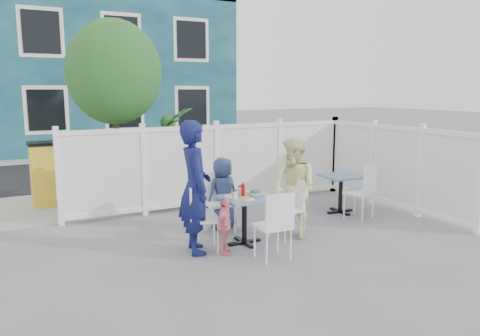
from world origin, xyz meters
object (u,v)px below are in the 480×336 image
woman (294,188)px  toddler (225,226)px  main_table (244,208)px  chair_right (289,204)px  chair_back (218,197)px  man (195,187)px  chair_near (276,221)px  spare_table (341,184)px  boy (223,193)px  chair_left (198,213)px  utility_cabinet (49,175)px

woman → toddler: size_ratio=1.92×
main_table → chair_right: (0.76, -0.04, -0.02)m
main_table → woman: bearing=-3.3°
chair_back → man: bearing=48.7°
chair_near → toddler: bearing=133.5°
spare_table → chair_right: chair_right is taller
woman → spare_table: bearing=106.5°
man → boy: man is taller
main_table → boy: size_ratio=0.60×
chair_left → woman: 1.60m
chair_near → man: 1.23m
chair_left → chair_near: chair_left is taller
chair_back → chair_right: bearing=136.4°
utility_cabinet → toddler: 4.53m
spare_table → woman: woman is taller
spare_table → toddler: bearing=-160.9°
boy → toddler: bearing=54.2°
main_table → toddler: bearing=-149.9°
chair_left → boy: 1.14m
utility_cabinet → toddler: (1.84, -4.13, -0.20)m
spare_table → woman: (-1.58, -0.79, 0.22)m
chair_right → woman: woman is taller
main_table → chair_left: (-0.73, 0.03, 0.01)m
utility_cabinet → chair_back: utility_cabinet is taller
utility_cabinet → chair_near: utility_cabinet is taller
chair_near → chair_left: bearing=134.0°
chair_left → spare_table: bearing=118.8°
spare_table → woman: bearing=-153.6°
man → toddler: 0.68m
utility_cabinet → chair_left: 4.14m
chair_near → man: bearing=135.9°
boy → chair_left: bearing=35.0°
chair_near → boy: size_ratio=0.79×
chair_right → chair_near: 1.07m
spare_table → boy: bearing=177.1°
utility_cabinet → man: 4.15m
utility_cabinet → toddler: utility_cabinet is taller
utility_cabinet → toddler: size_ratio=1.50×
main_table → chair_near: size_ratio=0.75×
spare_table → chair_back: (-2.50, 0.05, 0.00)m
main_table → woman: woman is taller
chair_near → toddler: chair_near is taller
chair_near → boy: 1.68m
chair_near → woman: size_ratio=0.61×
utility_cabinet → toddler: bearing=-66.9°
spare_table → boy: 2.38m
man → woman: bearing=-81.9°
chair_near → woman: (0.82, 0.77, 0.23)m
chair_back → woman: woman is taller
utility_cabinet → woman: bearing=-52.2°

